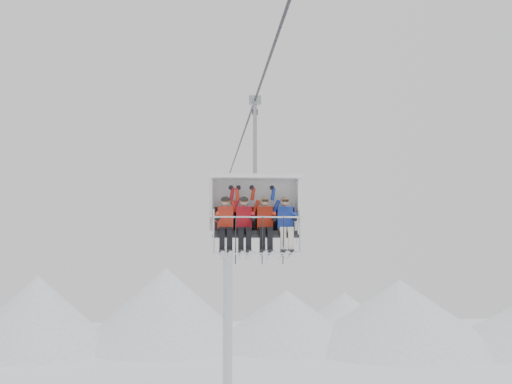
{
  "coord_description": "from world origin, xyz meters",
  "views": [
    {
      "loc": [
        -1.17,
        -15.63,
        9.85
      ],
      "look_at": [
        0.0,
        0.0,
        10.94
      ],
      "focal_mm": 45.0,
      "sensor_mm": 36.0,
      "label": 1
    }
  ],
  "objects": [
    {
      "name": "ridgeline",
      "position": [
        -1.58,
        42.05,
        2.84
      ],
      "size": [
        72.0,
        21.0,
        7.0
      ],
      "color": "white",
      "rests_on": "ground"
    },
    {
      "name": "haul_cable",
      "position": [
        0.0,
        0.0,
        13.3
      ],
      "size": [
        0.06,
        50.0,
        0.06
      ],
      "primitive_type": "cylinder",
      "rotation": [
        1.57,
        0.0,
        0.0
      ],
      "color": "#2B2B30",
      "rests_on": "lift_tower_left"
    },
    {
      "name": "skier_center_left",
      "position": [
        -0.28,
        0.17,
        10.19
      ],
      "size": [
        0.39,
        1.69,
        1.56
      ],
      "color": "#AB101B",
      "rests_on": "chairlift_carrier"
    },
    {
      "name": "skier_far_right",
      "position": [
        0.74,
        0.17,
        10.19
      ],
      "size": [
        0.39,
        1.69,
        1.56
      ],
      "color": "#1A3297",
      "rests_on": "chairlift_carrier"
    },
    {
      "name": "chairlift_carrier",
      "position": [
        0.0,
        0.48,
        10.65
      ],
      "size": [
        2.26,
        1.17,
        3.98
      ],
      "color": "black",
      "rests_on": "haul_cable"
    },
    {
      "name": "skier_far_left",
      "position": [
        -0.74,
        0.17,
        10.19
      ],
      "size": [
        0.39,
        1.69,
        1.55
      ],
      "color": "red",
      "rests_on": "chairlift_carrier"
    },
    {
      "name": "lift_tower_right",
      "position": [
        0.0,
        22.0,
        5.78
      ],
      "size": [
        2.0,
        1.8,
        13.48
      ],
      "color": "silver",
      "rests_on": "ground"
    },
    {
      "name": "skier_center_right",
      "position": [
        0.24,
        0.17,
        10.19
      ],
      "size": [
        0.39,
        1.69,
        1.56
      ],
      "color": "#A32310",
      "rests_on": "chairlift_carrier"
    }
  ]
}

